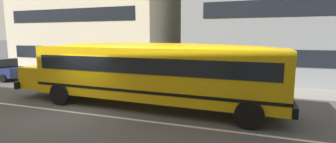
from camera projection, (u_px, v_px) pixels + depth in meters
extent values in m
plane|color=#4C4C4F|center=(76.00, 113.00, 10.77)|extent=(400.00, 400.00, 0.00)
cube|color=gray|center=(146.00, 82.00, 17.77)|extent=(120.00, 3.00, 0.01)
cube|color=silver|center=(76.00, 112.00, 10.77)|extent=(110.00, 0.16, 0.01)
cube|color=yellow|center=(153.00, 72.00, 11.42)|extent=(11.63, 3.02, 2.31)
cube|color=yellow|center=(47.00, 76.00, 13.86)|extent=(1.75, 2.26, 1.15)
cube|color=black|center=(36.00, 82.00, 14.22)|extent=(0.30, 2.63, 0.38)
cube|color=black|center=(291.00, 104.00, 9.46)|extent=(0.30, 2.63, 0.38)
cube|color=black|center=(153.00, 63.00, 11.36)|extent=(10.94, 3.04, 0.67)
cube|color=black|center=(153.00, 86.00, 11.52)|extent=(11.65, 3.05, 0.13)
ellipsoid|color=yellow|center=(153.00, 47.00, 11.26)|extent=(11.16, 2.79, 0.38)
cylinder|color=red|center=(106.00, 67.00, 14.14)|extent=(0.48, 0.48, 0.03)
cylinder|color=black|center=(60.00, 94.00, 11.94)|extent=(1.06, 0.33, 1.05)
cylinder|color=black|center=(94.00, 84.00, 14.36)|extent=(1.06, 0.33, 1.05)
cylinder|color=black|center=(249.00, 115.00, 8.80)|extent=(1.06, 0.33, 1.05)
cylinder|color=black|center=(252.00, 98.00, 11.22)|extent=(1.06, 0.33, 1.05)
cube|color=navy|center=(0.00, 71.00, 18.87)|extent=(3.96, 1.85, 0.70)
cylinder|color=black|center=(23.00, 75.00, 19.35)|extent=(0.61, 0.20, 0.60)
cylinder|color=black|center=(3.00, 78.00, 17.74)|extent=(0.61, 0.20, 0.60)
cube|color=black|center=(71.00, 53.00, 21.44)|extent=(12.68, 0.04, 1.10)
cube|color=black|center=(68.00, 15.00, 20.99)|extent=(12.68, 0.04, 1.10)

